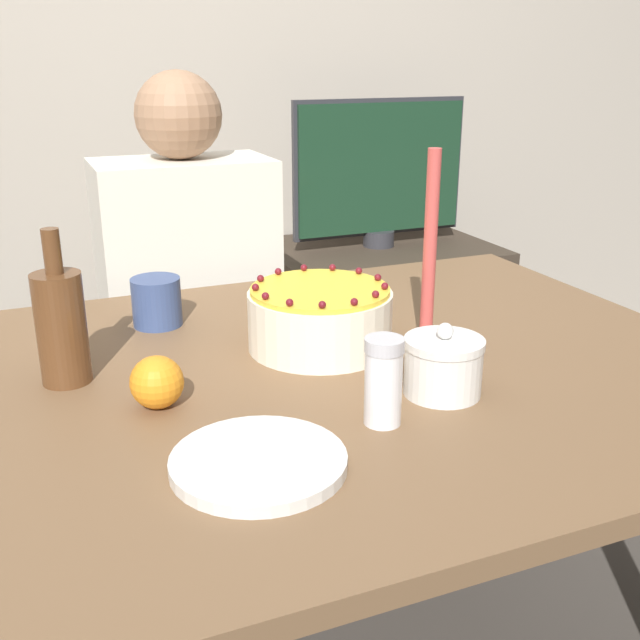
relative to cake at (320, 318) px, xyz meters
name	(u,v)px	position (x,y,z in m)	size (l,w,h in m)	color
wall_behind	(113,35)	(-0.11, 1.32, 0.47)	(8.00, 0.05, 2.60)	#ADA393
dining_table	(276,440)	(-0.11, -0.08, -0.16)	(1.49, 1.00, 0.78)	brown
cake	(320,318)	(0.00, 0.00, 0.00)	(0.24, 0.24, 0.12)	#EFE5CC
sugar_bowl	(443,366)	(0.09, -0.24, -0.01)	(0.12, 0.12, 0.11)	silver
sugar_shaker	(383,381)	(-0.03, -0.29, 0.01)	(0.05, 0.05, 0.12)	white
plate_stack	(259,462)	(-0.22, -0.33, -0.04)	(0.21, 0.21, 0.02)	silver
candle	(429,267)	(0.17, -0.06, 0.09)	(0.05, 0.05, 0.33)	tan
bottle	(61,325)	(-0.41, 0.02, 0.04)	(0.07, 0.07, 0.24)	brown
cup	(157,302)	(-0.23, 0.22, -0.01)	(0.09, 0.09, 0.09)	#384C7F
orange_fruit_0	(157,382)	(-0.30, -0.12, -0.01)	(0.08, 0.08, 0.08)	orange
person_man_blue_shirt	(193,361)	(-0.08, 0.62, -0.30)	(0.40, 0.34, 1.22)	#2D2D38
side_cabinet	(376,342)	(0.62, 1.01, -0.50)	(0.72, 0.52, 0.66)	#382D23
tv_monitor	(380,171)	(0.62, 1.01, 0.07)	(0.58, 0.10, 0.46)	#2D2D33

